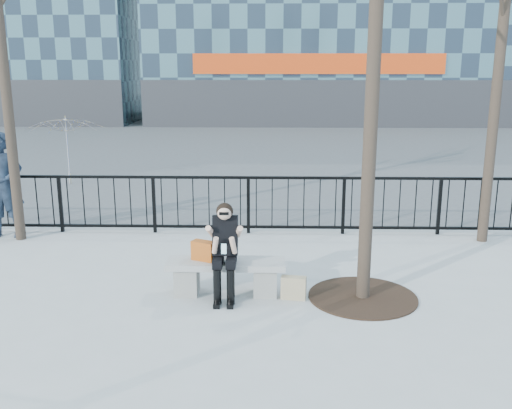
{
  "coord_description": "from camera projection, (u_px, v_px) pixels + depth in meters",
  "views": [
    {
      "loc": [
        0.61,
        -7.49,
        3.13
      ],
      "look_at": [
        0.4,
        0.8,
        1.1
      ],
      "focal_mm": 40.0,
      "sensor_mm": 36.0,
      "label": 1
    }
  ],
  "objects": [
    {
      "name": "ground",
      "position": [
        226.0,
        293.0,
        8.03
      ],
      "size": [
        120.0,
        120.0,
        0.0
      ],
      "primitive_type": "plane",
      "color": "#A1A09B",
      "rests_on": "ground"
    },
    {
      "name": "street_surface",
      "position": [
        255.0,
        146.0,
        22.59
      ],
      "size": [
        60.0,
        23.0,
        0.01
      ],
      "primitive_type": "cube",
      "color": "#474747",
      "rests_on": "ground"
    },
    {
      "name": "railing",
      "position": [
        238.0,
        205.0,
        10.81
      ],
      "size": [
        14.0,
        0.06,
        1.1
      ],
      "color": "black",
      "rests_on": "ground"
    },
    {
      "name": "tree_grate",
      "position": [
        363.0,
        297.0,
        7.88
      ],
      "size": [
        1.5,
        1.5,
        0.02
      ],
      "primitive_type": "cylinder",
      "color": "black",
      "rests_on": "ground"
    },
    {
      "name": "bench_main",
      "position": [
        226.0,
        273.0,
        7.96
      ],
      "size": [
        1.65,
        0.46,
        0.49
      ],
      "color": "slate",
      "rests_on": "ground"
    },
    {
      "name": "seated_woman",
      "position": [
        225.0,
        252.0,
        7.72
      ],
      "size": [
        0.5,
        0.64,
        1.34
      ],
      "color": "black",
      "rests_on": "ground"
    },
    {
      "name": "handbag",
      "position": [
        204.0,
        251.0,
        7.91
      ],
      "size": [
        0.36,
        0.28,
        0.27
      ],
      "primitive_type": "cube",
      "rotation": [
        0.0,
        0.0,
        -0.43
      ],
      "color": "#B34F16",
      "rests_on": "bench_main"
    },
    {
      "name": "shopping_bag",
      "position": [
        294.0,
        288.0,
        7.81
      ],
      "size": [
        0.36,
        0.18,
        0.32
      ],
      "primitive_type": "cube",
      "rotation": [
        0.0,
        0.0,
        -0.17
      ],
      "color": "#C6B38C",
      "rests_on": "ground"
    },
    {
      "name": "standing_man",
      "position": [
        4.0,
        185.0,
        10.5
      ],
      "size": [
        0.77,
        0.55,
        1.96
      ],
      "primitive_type": "imported",
      "rotation": [
        0.0,
        0.0,
        0.12
      ],
      "color": "black",
      "rests_on": "ground"
    },
    {
      "name": "vendor_umbrella",
      "position": [
        67.0,
        151.0,
        15.13
      ],
      "size": [
        2.07,
        2.11,
        1.85
      ],
      "primitive_type": "imported",
      "rotation": [
        0.0,
        0.0,
        0.03
      ],
      "color": "yellow",
      "rests_on": "ground"
    }
  ]
}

